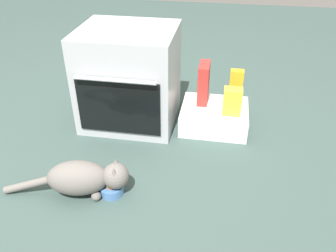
{
  "coord_description": "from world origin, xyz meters",
  "views": [
    {
      "loc": [
        0.61,
        -1.68,
        1.36
      ],
      "look_at": [
        0.32,
        0.01,
        0.25
      ],
      "focal_mm": 37.43,
      "sensor_mm": 36.0,
      "label": 1
    }
  ],
  "objects_px": {
    "oven": "(129,77)",
    "juice_carton": "(236,86)",
    "cereal_box": "(204,83)",
    "food_bowl": "(112,189)",
    "snack_bag": "(232,101)",
    "pantry_cabinet": "(214,117)",
    "cat": "(84,178)"
  },
  "relations": [
    {
      "from": "oven",
      "to": "juice_carton",
      "type": "xyz_separation_m",
      "value": [
        0.73,
        0.11,
        -0.06
      ]
    },
    {
      "from": "food_bowl",
      "to": "cereal_box",
      "type": "distance_m",
      "value": 0.99
    },
    {
      "from": "oven",
      "to": "food_bowl",
      "type": "height_order",
      "value": "oven"
    },
    {
      "from": "juice_carton",
      "to": "snack_bag",
      "type": "relative_size",
      "value": 1.33
    },
    {
      "from": "pantry_cabinet",
      "to": "cereal_box",
      "type": "relative_size",
      "value": 1.63
    },
    {
      "from": "food_bowl",
      "to": "cereal_box",
      "type": "bearing_deg",
      "value": 64.26
    },
    {
      "from": "oven",
      "to": "cereal_box",
      "type": "relative_size",
      "value": 2.38
    },
    {
      "from": "cat",
      "to": "cereal_box",
      "type": "bearing_deg",
      "value": 48.19
    },
    {
      "from": "oven",
      "to": "pantry_cabinet",
      "type": "distance_m",
      "value": 0.65
    },
    {
      "from": "pantry_cabinet",
      "to": "cat",
      "type": "bearing_deg",
      "value": -128.69
    },
    {
      "from": "cat",
      "to": "cereal_box",
      "type": "relative_size",
      "value": 2.45
    },
    {
      "from": "pantry_cabinet",
      "to": "juice_carton",
      "type": "distance_m",
      "value": 0.26
    },
    {
      "from": "pantry_cabinet",
      "to": "snack_bag",
      "type": "distance_m",
      "value": 0.21
    },
    {
      "from": "food_bowl",
      "to": "juice_carton",
      "type": "relative_size",
      "value": 0.54
    },
    {
      "from": "juice_carton",
      "to": "snack_bag",
      "type": "distance_m",
      "value": 0.17
    },
    {
      "from": "food_bowl",
      "to": "juice_carton",
      "type": "height_order",
      "value": "juice_carton"
    },
    {
      "from": "oven",
      "to": "food_bowl",
      "type": "xyz_separation_m",
      "value": [
        0.09,
        -0.78,
        -0.3
      ]
    },
    {
      "from": "cat",
      "to": "snack_bag",
      "type": "relative_size",
      "value": 3.81
    },
    {
      "from": "food_bowl",
      "to": "snack_bag",
      "type": "distance_m",
      "value": 0.97
    },
    {
      "from": "cereal_box",
      "to": "pantry_cabinet",
      "type": "bearing_deg",
      "value": -40.26
    },
    {
      "from": "cat",
      "to": "snack_bag",
      "type": "xyz_separation_m",
      "value": [
        0.76,
        0.74,
        0.13
      ]
    },
    {
      "from": "pantry_cabinet",
      "to": "snack_bag",
      "type": "relative_size",
      "value": 2.53
    },
    {
      "from": "pantry_cabinet",
      "to": "juice_carton",
      "type": "xyz_separation_m",
      "value": [
        0.13,
        0.1,
        0.2
      ]
    },
    {
      "from": "cereal_box",
      "to": "snack_bag",
      "type": "distance_m",
      "value": 0.25
    },
    {
      "from": "oven",
      "to": "cereal_box",
      "type": "bearing_deg",
      "value": 9.28
    },
    {
      "from": "food_bowl",
      "to": "juice_carton",
      "type": "xyz_separation_m",
      "value": [
        0.64,
        0.88,
        0.24
      ]
    },
    {
      "from": "pantry_cabinet",
      "to": "cat",
      "type": "relative_size",
      "value": 0.67
    },
    {
      "from": "food_bowl",
      "to": "cat",
      "type": "xyz_separation_m",
      "value": [
        -0.14,
        -0.02,
        0.08
      ]
    },
    {
      "from": "oven",
      "to": "pantry_cabinet",
      "type": "bearing_deg",
      "value": 0.41
    },
    {
      "from": "oven",
      "to": "snack_bag",
      "type": "bearing_deg",
      "value": -4.62
    },
    {
      "from": "food_bowl",
      "to": "oven",
      "type": "bearing_deg",
      "value": 96.71
    },
    {
      "from": "food_bowl",
      "to": "pantry_cabinet",
      "type": "bearing_deg",
      "value": 57.01
    }
  ]
}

